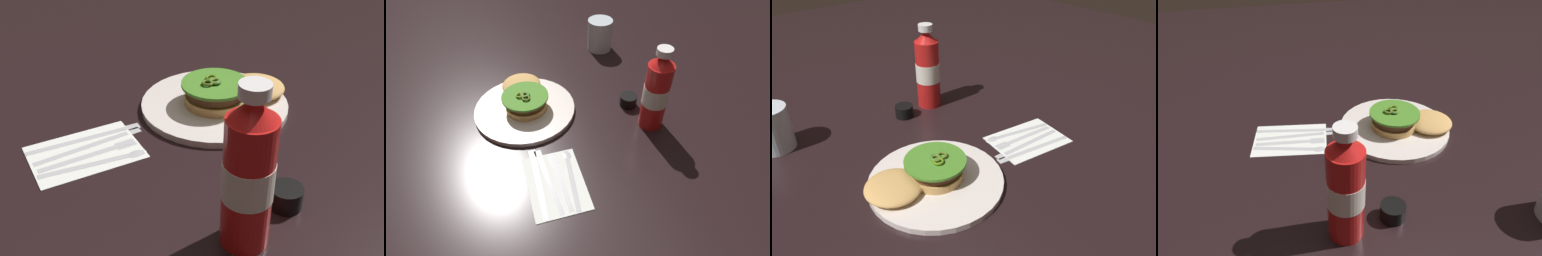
% 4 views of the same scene
% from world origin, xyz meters
% --- Properties ---
extents(ground_plane, '(3.00, 3.00, 0.00)m').
position_xyz_m(ground_plane, '(0.00, 0.00, 0.00)').
color(ground_plane, black).
extents(dinner_plate, '(0.29, 0.29, 0.01)m').
position_xyz_m(dinner_plate, '(0.05, 0.14, 0.01)').
color(dinner_plate, silver).
rests_on(dinner_plate, ground_plane).
extents(burger_sandwich, '(0.22, 0.14, 0.05)m').
position_xyz_m(burger_sandwich, '(0.09, 0.13, 0.03)').
color(burger_sandwich, tan).
rests_on(burger_sandwich, dinner_plate).
extents(ketchup_bottle, '(0.07, 0.07, 0.24)m').
position_xyz_m(ketchup_bottle, '(-0.15, -0.16, 0.11)').
color(ketchup_bottle, red).
rests_on(ketchup_bottle, ground_plane).
extents(water_glass, '(0.09, 0.09, 0.11)m').
position_xyz_m(water_glass, '(0.27, -0.22, 0.06)').
color(water_glass, silver).
rests_on(water_glass, ground_plane).
extents(condiment_cup, '(0.05, 0.05, 0.03)m').
position_xyz_m(condiment_cup, '(-0.05, -0.14, 0.02)').
color(condiment_cup, black).
rests_on(condiment_cup, ground_plane).
extents(napkin, '(0.21, 0.16, 0.00)m').
position_xyz_m(napkin, '(-0.22, 0.16, 0.00)').
color(napkin, white).
rests_on(napkin, ground_plane).
extents(spoon_utensil, '(0.18, 0.06, 0.00)m').
position_xyz_m(spoon_utensil, '(-0.20, 0.12, 0.00)').
color(spoon_utensil, silver).
rests_on(spoon_utensil, napkin).
extents(fork_utensil, '(0.18, 0.04, 0.00)m').
position_xyz_m(fork_utensil, '(-0.21, 0.15, 0.00)').
color(fork_utensil, silver).
rests_on(fork_utensil, napkin).
extents(steak_knife, '(0.20, 0.03, 0.00)m').
position_xyz_m(steak_knife, '(-0.20, 0.17, 0.00)').
color(steak_knife, silver).
rests_on(steak_knife, napkin).
extents(butter_knife, '(0.21, 0.05, 0.00)m').
position_xyz_m(butter_knife, '(-0.19, 0.20, 0.00)').
color(butter_knife, silver).
rests_on(butter_knife, napkin).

